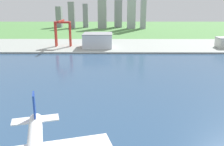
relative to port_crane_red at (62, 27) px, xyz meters
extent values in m
plane|color=#508745|center=(65.87, -170.41, -33.55)|extent=(2400.00, 2400.00, 0.00)
cube|color=#2D4C70|center=(65.87, -230.41, -33.47)|extent=(840.00, 360.00, 0.15)
cube|color=#979D97|center=(65.87, 19.59, -32.30)|extent=(840.00, 140.00, 2.50)
cube|color=#193899|center=(58.39, -334.42, 6.27)|extent=(1.83, 4.87, 9.84)
cube|color=white|center=(58.39, -334.42, 2.59)|extent=(14.80, 8.21, 0.36)
cube|color=#B72D23|center=(-11.72, -2.20, -12.23)|extent=(2.20, 2.20, 37.63)
cube|color=#B72D23|center=(11.72, -2.20, -12.23)|extent=(2.20, 2.20, 37.63)
cube|color=#B72D23|center=(-11.72, 5.80, -12.23)|extent=(2.20, 2.20, 37.63)
cube|color=#B72D23|center=(11.72, 5.80, -12.23)|extent=(2.20, 2.20, 37.63)
cube|color=#B72D23|center=(0.00, 1.80, 7.98)|extent=(25.84, 10.00, 2.80)
cube|color=#B72D23|center=(0.00, -8.97, 10.78)|extent=(2.60, 43.05, 2.60)
cube|color=silver|center=(57.32, -5.20, -20.52)|extent=(45.67, 42.00, 21.06)
cube|color=gray|center=(57.32, -5.20, -9.39)|extent=(46.59, 42.84, 1.20)
cube|color=gray|center=(-84.11, 371.21, -2.29)|extent=(16.46, 24.57, 62.51)
cube|color=gray|center=(-40.76, 342.07, 4.40)|extent=(17.61, 17.62, 75.90)
cube|color=gray|center=(-2.09, 366.48, 1.66)|extent=(15.25, 15.84, 70.41)
cube|color=#959699|center=(49.76, 335.44, 15.40)|extent=(24.73, 20.46, 97.89)
cube|color=gray|center=(97.15, 373.17, 19.00)|extent=(23.19, 25.85, 105.10)
cube|color=#AAAEB3|center=(134.66, 332.85, 26.85)|extent=(23.80, 15.26, 120.79)
cube|color=#9EA0A9|center=(168.91, 332.30, 41.51)|extent=(14.14, 26.12, 150.12)
camera|label=1|loc=(82.53, -404.16, 37.33)|focal=39.67mm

